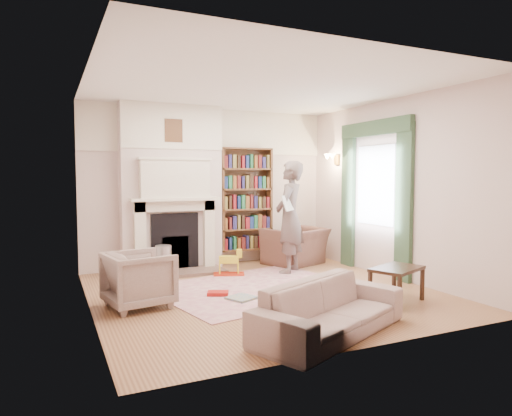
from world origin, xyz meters
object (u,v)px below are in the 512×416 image
coffee_table (397,285)px  paraffin_heater (164,263)px  bookcase (246,199)px  armchair_left (139,279)px  man_reading (290,217)px  rocking_horse (229,263)px  armchair_reading (295,246)px  sofa (330,308)px

coffee_table → paraffin_heater: paraffin_heater is taller
bookcase → coffee_table: (0.67, -3.28, -0.95)m
armchair_left → man_reading: (2.64, 0.99, 0.58)m
armchair_left → rocking_horse: 2.01m
armchair_reading → bookcase: bearing=-55.3°
sofa → coffee_table: (1.43, 0.64, -0.04)m
man_reading → coffee_table: size_ratio=2.64×
sofa → coffee_table: size_ratio=2.63×
coffee_table → armchair_reading: bearing=66.3°
bookcase → sofa: bearing=-101.1°
bookcase → coffee_table: bookcase is taller
paraffin_heater → armchair_left: bearing=-115.7°
coffee_table → bookcase: bearing=79.5°
coffee_table → sofa: bearing=-177.8°
bookcase → armchair_reading: bookcase is taller
rocking_horse → bookcase: bearing=73.7°
bookcase → rocking_horse: 1.53m
sofa → rocking_horse: bearing=65.3°
coffee_table → paraffin_heater: (-2.42, 2.38, 0.05)m
rocking_horse → armchair_left: bearing=-124.1°
armchair_left → paraffin_heater: size_ratio=1.37×
man_reading → armchair_reading: bearing=-170.2°
armchair_left → coffee_table: (3.01, -1.15, -0.12)m
armchair_left → paraffin_heater: 1.36m
paraffin_heater → rocking_horse: (1.04, -0.06, -0.06)m
bookcase → paraffin_heater: bearing=-152.9°
sofa → paraffin_heater: (-0.99, 3.02, 0.01)m
armchair_reading → paraffin_heater: armchair_reading is taller
bookcase → paraffin_heater: (-1.75, -0.90, -0.90)m
sofa → man_reading: size_ratio=0.99×
paraffin_heater → sofa: bearing=-71.9°
armchair_left → coffee_table: bearing=-121.6°
man_reading → rocking_horse: size_ratio=3.78×
paraffin_heater → coffee_table: bearing=-44.5°
armchair_reading → rocking_horse: (-1.46, -0.42, -0.11)m
sofa → man_reading: 3.05m
coffee_table → paraffin_heater: bearing=113.5°
sofa → coffee_table: sofa is taller
bookcase → rocking_horse: size_ratio=3.78×
bookcase → sofa: 4.09m
paraffin_heater → rocking_horse: size_ratio=1.12×
sofa → man_reading: man_reading is taller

